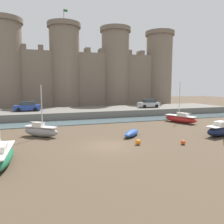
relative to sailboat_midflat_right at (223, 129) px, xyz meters
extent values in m
plane|color=#4C3D2D|center=(-12.97, 0.03, -0.68)|extent=(160.00, 160.00, 0.00)
cube|color=slate|center=(-12.97, 13.48, -0.63)|extent=(80.00, 4.50, 0.10)
cube|color=#666059|center=(-12.97, 20.73, -0.06)|extent=(60.00, 10.00, 1.23)
cube|color=#7A6B5B|center=(-12.97, 32.42, 5.78)|extent=(48.00, 2.80, 12.91)
cylinder|color=#7A6B5B|center=(-24.97, 32.42, 8.37)|extent=(6.54, 6.54, 18.09)
cylinder|color=#706254|center=(-24.97, 32.42, 17.91)|extent=(7.32, 7.32, 1.00)
cylinder|color=#7A6B5B|center=(-12.97, 32.42, 8.37)|extent=(6.54, 6.54, 18.09)
cylinder|color=#706254|center=(-12.97, 32.42, 17.91)|extent=(7.32, 7.32, 1.00)
cylinder|color=#4C4742|center=(-12.97, 32.42, 19.91)|extent=(0.10, 0.10, 3.00)
cube|color=#19591E|center=(-12.52, 32.42, 21.11)|extent=(0.80, 0.04, 0.50)
cylinder|color=#7A6B5B|center=(-0.97, 32.42, 8.37)|extent=(6.54, 6.54, 18.09)
cylinder|color=#706254|center=(-0.97, 32.42, 17.91)|extent=(7.32, 7.32, 1.00)
cylinder|color=#7A6B5B|center=(11.03, 32.42, 8.37)|extent=(6.54, 6.54, 18.09)
cylinder|color=#706254|center=(11.03, 32.42, 17.91)|extent=(7.32, 7.32, 1.00)
cube|color=#746557|center=(-21.46, 32.42, 12.79)|extent=(1.10, 2.52, 1.10)
cube|color=#746557|center=(-18.07, 32.42, 12.79)|extent=(1.10, 2.52, 1.10)
cube|color=#746557|center=(-7.88, 32.42, 12.79)|extent=(1.10, 2.52, 1.10)
cube|color=#746557|center=(-4.48, 32.42, 12.79)|extent=(1.10, 2.52, 1.10)
cube|color=#746557|center=(2.31, 32.42, 12.79)|extent=(1.10, 2.52, 1.10)
cube|color=#746557|center=(5.71, 32.42, 12.79)|extent=(1.10, 2.52, 1.10)
ellipsoid|color=#141E3D|center=(0.02, 0.01, -0.10)|extent=(5.29, 2.60, 1.17)
cube|color=silver|center=(0.02, 0.01, 0.45)|extent=(4.65, 2.25, 0.08)
cube|color=silver|center=(-0.35, -0.09, 0.71)|extent=(1.61, 1.24, 0.44)
cylinder|color=silver|center=(-0.47, -0.12, 0.94)|extent=(2.25, 0.63, 0.08)
ellipsoid|color=gray|center=(-18.70, 5.70, -0.12)|extent=(3.92, 3.42, 1.12)
cube|color=silver|center=(-18.70, 5.70, 0.40)|extent=(3.43, 2.99, 0.08)
cube|color=silver|center=(-18.94, 5.89, 0.66)|extent=(1.34, 1.26, 0.44)
cylinder|color=silver|center=(-18.54, 5.57, 2.63)|extent=(0.10, 0.10, 4.38)
cylinder|color=silver|center=(-19.03, 5.96, 0.89)|extent=(1.52, 1.23, 0.08)
ellipsoid|color=red|center=(0.91, 8.72, -0.16)|extent=(3.24, 5.40, 1.04)
cube|color=silver|center=(0.91, 8.72, 0.33)|extent=(2.81, 4.73, 0.08)
cube|color=silver|center=(1.05, 8.36, 0.59)|extent=(1.41, 1.71, 0.44)
cylinder|color=silver|center=(0.82, 8.97, 2.83)|extent=(0.10, 0.10, 4.93)
cylinder|color=silver|center=(1.10, 8.24, 0.82)|extent=(0.92, 2.22, 0.08)
ellipsoid|color=#234793|center=(-9.50, 2.80, -0.33)|extent=(2.93, 2.99, 0.70)
ellipsoid|color=blue|center=(-9.50, 2.80, -0.27)|extent=(2.37, 2.42, 0.38)
cube|color=beige|center=(-9.34, 2.97, -0.23)|extent=(0.75, 0.73, 0.06)
cube|color=beige|center=(-10.36, 1.90, -0.25)|extent=(0.59, 0.58, 0.08)
ellipsoid|color=#1E6B47|center=(-21.41, -2.34, -0.12)|extent=(1.72, 5.51, 1.12)
sphere|color=#E04C1E|center=(-6.35, -1.78, -0.46)|extent=(0.44, 0.44, 0.44)
sphere|color=orange|center=(-10.31, -0.53, -0.42)|extent=(0.51, 0.51, 0.51)
cube|color=#B2B5B7|center=(1.32, 19.41, 1.15)|extent=(4.15, 1.83, 0.80)
cube|color=#2D3842|center=(1.47, 19.40, 1.85)|extent=(2.30, 1.57, 0.64)
cylinder|color=black|center=(0.02, 18.60, 0.87)|extent=(0.65, 0.20, 0.64)
cylinder|color=black|center=(0.07, 20.30, 0.87)|extent=(0.65, 0.20, 0.64)
cylinder|color=black|center=(2.56, 18.52, 0.87)|extent=(0.65, 0.20, 0.64)
cylinder|color=black|center=(2.61, 20.22, 0.87)|extent=(0.65, 0.20, 0.64)
cube|color=#263F99|center=(-20.67, 20.34, 1.15)|extent=(4.15, 1.83, 0.80)
cube|color=#2D3842|center=(-20.52, 20.34, 1.85)|extent=(2.30, 1.57, 0.64)
cylinder|color=black|center=(-21.97, 19.54, 0.87)|extent=(0.65, 0.20, 0.64)
cylinder|color=black|center=(-21.91, 21.23, 0.87)|extent=(0.65, 0.20, 0.64)
cylinder|color=black|center=(-19.43, 19.45, 0.87)|extent=(0.65, 0.20, 0.64)
cylinder|color=black|center=(-19.37, 21.15, 0.87)|extent=(0.65, 0.20, 0.64)
camera|label=1|loc=(-18.74, -18.25, 4.67)|focal=35.00mm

